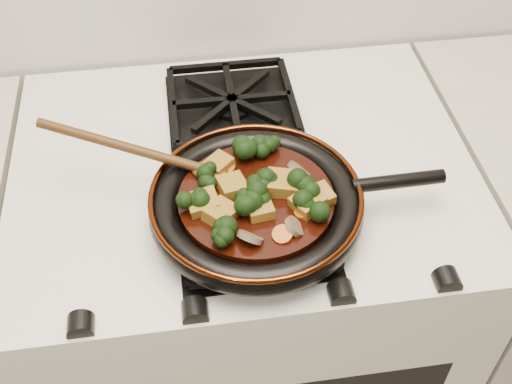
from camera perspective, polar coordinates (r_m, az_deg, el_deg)
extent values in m
cube|color=beige|center=(1.41, -0.93, -10.73)|extent=(0.76, 0.60, 0.90)
cylinder|color=black|center=(0.94, 0.00, -1.55)|extent=(0.29, 0.29, 0.01)
torus|color=black|center=(0.94, 0.00, -1.18)|extent=(0.31, 0.31, 0.04)
torus|color=#481C0A|center=(0.92, 0.00, -0.30)|extent=(0.31, 0.31, 0.01)
cylinder|color=black|center=(0.97, 12.52, 0.95)|extent=(0.14, 0.02, 0.02)
cylinder|color=black|center=(0.93, 0.00, -0.89)|extent=(0.23, 0.23, 0.02)
cube|color=brown|center=(0.91, -4.70, -1.04)|extent=(0.05, 0.05, 0.03)
cube|color=brown|center=(0.89, -3.13, -1.93)|extent=(0.06, 0.06, 0.03)
cube|color=brown|center=(0.93, 2.33, 0.70)|extent=(0.05, 0.05, 0.03)
cube|color=brown|center=(0.91, 4.62, -1.01)|extent=(0.06, 0.06, 0.03)
cube|color=brown|center=(0.96, -3.28, 2.44)|extent=(0.05, 0.05, 0.02)
cube|color=brown|center=(0.92, 5.70, -0.37)|extent=(0.04, 0.05, 0.02)
cube|color=brown|center=(0.93, -2.13, 0.48)|extent=(0.05, 0.05, 0.02)
cube|color=brown|center=(0.90, 0.37, -1.56)|extent=(0.04, 0.04, 0.02)
cylinder|color=#A84004|center=(0.87, 2.37, -3.80)|extent=(0.03, 0.03, 0.02)
cylinder|color=#A84004|center=(0.94, 1.96, 0.64)|extent=(0.03, 0.03, 0.02)
cylinder|color=#A84004|center=(0.90, 4.30, -1.71)|extent=(0.03, 0.03, 0.02)
cylinder|color=#A84004|center=(0.96, -2.68, 2.25)|extent=(0.03, 0.03, 0.01)
cylinder|color=#A84004|center=(0.94, -3.15, 0.95)|extent=(0.03, 0.03, 0.02)
cylinder|color=brown|center=(0.87, -0.53, -4.05)|extent=(0.05, 0.05, 0.03)
cylinder|color=brown|center=(0.96, 3.85, 1.97)|extent=(0.05, 0.05, 0.03)
cylinder|color=brown|center=(0.88, 3.43, -3.08)|extent=(0.03, 0.03, 0.03)
ellipsoid|color=#3F250D|center=(0.96, -4.10, 1.89)|extent=(0.07, 0.06, 0.02)
cylinder|color=#3F250D|center=(0.97, -11.62, 3.97)|extent=(0.02, 0.02, 0.26)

